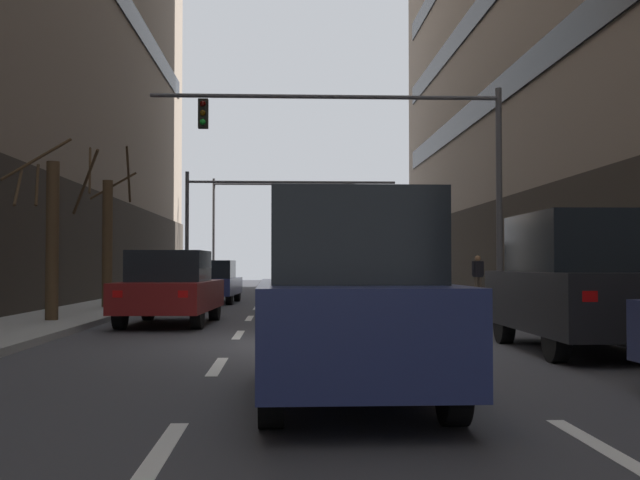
{
  "coord_description": "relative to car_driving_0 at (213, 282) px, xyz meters",
  "views": [
    {
      "loc": [
        -0.75,
        -14.18,
        1.4
      ],
      "look_at": [
        0.65,
        17.76,
        2.39
      ],
      "focal_mm": 45.1,
      "sensor_mm": 36.0,
      "label": 1
    }
  ],
  "objects": [
    {
      "name": "lane_stripe_l1_s5",
      "position": [
        1.72,
        -8.54,
        -0.77
      ],
      "size": [
        0.16,
        2.0,
        0.01
      ],
      "primitive_type": "cube",
      "color": "silver",
      "rests_on": "ground"
    },
    {
      "name": "lane_stripe_l1_s10",
      "position": [
        1.72,
        16.46,
        -0.77
      ],
      "size": [
        0.16,
        2.0,
        0.01
      ],
      "primitive_type": "cube",
      "color": "silver",
      "rests_on": "ground"
    },
    {
      "name": "lane_stripe_l2_s3",
      "position": [
        5.09,
        -18.54,
        -0.77
      ],
      "size": [
        0.16,
        2.0,
        0.01
      ],
      "primitive_type": "cube",
      "color": "silver",
      "rests_on": "ground"
    },
    {
      "name": "lane_stripe_l1_s7",
      "position": [
        1.72,
        1.46,
        -0.77
      ],
      "size": [
        0.16,
        2.0,
        0.01
      ],
      "primitive_type": "cube",
      "color": "silver",
      "rests_on": "ground"
    },
    {
      "name": "car_parked_1",
      "position": [
        7.4,
        -16.93,
        0.34
      ],
      "size": [
        1.98,
        4.64,
        2.24
      ],
      "color": "black",
      "rests_on": "ground"
    },
    {
      "name": "traffic_signal_0",
      "position": [
        5.7,
        -6.81,
        3.96
      ],
      "size": [
        10.13,
        0.35,
        6.4
      ],
      "color": "#4C4C51",
      "rests_on": "sidewalk_right"
    },
    {
      "name": "car_driving_0",
      "position": [
        0.0,
        0.0,
        0.0
      ],
      "size": [
        1.95,
        4.26,
        1.57
      ],
      "color": "black",
      "rests_on": "ground"
    },
    {
      "name": "lane_stripe_l2_s6",
      "position": [
        5.09,
        -3.54,
        -0.77
      ],
      "size": [
        0.16,
        2.0,
        0.01
      ],
      "primitive_type": "cube",
      "color": "silver",
      "rests_on": "ground"
    },
    {
      "name": "ground_plane",
      "position": [
        3.4,
        -15.54,
        -0.77
      ],
      "size": [
        120.0,
        120.0,
        0.0
      ],
      "primitive_type": "plane",
      "color": "#38383D"
    },
    {
      "name": "traffic_signal_1",
      "position": [
        1.68,
        8.89,
        3.53
      ],
      "size": [
        10.11,
        0.35,
        5.74
      ],
      "color": "#4C4C51",
      "rests_on": "sidewalk_left"
    },
    {
      "name": "lane_stripe_l2_s7",
      "position": [
        5.09,
        1.46,
        -0.77
      ],
      "size": [
        0.16,
        2.0,
        0.01
      ],
      "primitive_type": "cube",
      "color": "silver",
      "rests_on": "ground"
    },
    {
      "name": "lane_stripe_l1_s9",
      "position": [
        1.72,
        11.46,
        -0.77
      ],
      "size": [
        0.16,
        2.0,
        0.01
      ],
      "primitive_type": "cube",
      "color": "silver",
      "rests_on": "ground"
    },
    {
      "name": "traffic_signal_2",
      "position": [
        1.12,
        23.35,
        4.42
      ],
      "size": [
        9.39,
        0.34,
        6.96
      ],
      "color": "#4C4C51",
      "rests_on": "sidewalk_left"
    },
    {
      "name": "lane_stripe_l1_s2",
      "position": [
        1.72,
        -23.54,
        -0.77
      ],
      "size": [
        0.16,
        2.0,
        0.01
      ],
      "primitive_type": "cube",
      "color": "silver",
      "rests_on": "ground"
    },
    {
      "name": "lane_stripe_l2_s9",
      "position": [
        5.09,
        11.46,
        -0.77
      ],
      "size": [
        0.16,
        2.0,
        0.01
      ],
      "primitive_type": "cube",
      "color": "silver",
      "rests_on": "ground"
    },
    {
      "name": "lane_stripe_l1_s4",
      "position": [
        1.72,
        -13.54,
        -0.77
      ],
      "size": [
        0.16,
        2.0,
        0.01
      ],
      "primitive_type": "cube",
      "color": "silver",
      "rests_on": "ground"
    },
    {
      "name": "street_tree_0",
      "position": [
        -2.72,
        -10.99,
        1.34
      ],
      "size": [
        2.36,
        2.17,
        4.39
      ],
      "color": "#4C3823",
      "rests_on": "sidewalk_left"
    },
    {
      "name": "lane_stripe_l1_s6",
      "position": [
        1.72,
        -3.54,
        -0.77
      ],
      "size": [
        0.16,
        2.0,
        0.01
      ],
      "primitive_type": "cube",
      "color": "silver",
      "rests_on": "ground"
    },
    {
      "name": "street_tree_1",
      "position": [
        -2.7,
        -5.27,
        1.42
      ],
      "size": [
        1.46,
        1.42,
        4.88
      ],
      "color": "#4C3823",
      "rests_on": "sidewalk_left"
    },
    {
      "name": "lane_stripe_l2_s4",
      "position": [
        5.09,
        -13.54,
        -0.77
      ],
      "size": [
        0.16,
        2.0,
        0.01
      ],
      "primitive_type": "cube",
      "color": "silver",
      "rests_on": "ground"
    },
    {
      "name": "car_driving_3",
      "position": [
        3.47,
        0.66,
        0.33
      ],
      "size": [
        2.04,
        4.61,
        2.21
      ],
      "color": "black",
      "rests_on": "ground"
    },
    {
      "name": "lane_stripe_l1_s3",
      "position": [
        1.72,
        -18.54,
        -0.77
      ],
      "size": [
        0.16,
        2.0,
        0.01
      ],
      "primitive_type": "cube",
      "color": "silver",
      "rests_on": "ground"
    },
    {
      "name": "lane_stripe_l1_s8",
      "position": [
        1.72,
        6.46,
        -0.77
      ],
      "size": [
        0.16,
        2.0,
        0.01
      ],
      "primitive_type": "cube",
      "color": "silver",
      "rests_on": "ground"
    },
    {
      "name": "lane_stripe_l2_s5",
      "position": [
        5.09,
        -8.54,
        -0.77
      ],
      "size": [
        0.16,
        2.0,
        0.01
      ],
      "primitive_type": "cube",
      "color": "silver",
      "rests_on": "ground"
    },
    {
      "name": "pedestrian_0",
      "position": [
        9.72,
        -0.58,
        0.3
      ],
      "size": [
        0.49,
        0.32,
        1.61
      ],
      "color": "brown",
      "rests_on": "sidewalk_right"
    },
    {
      "name": "lane_stripe_l2_s2",
      "position": [
        5.09,
        -23.54,
        -0.77
      ],
      "size": [
        0.16,
        2.0,
        0.01
      ],
      "primitive_type": "cube",
      "color": "silver",
      "rests_on": "ground"
    },
    {
      "name": "car_driving_1",
      "position": [
        3.31,
        -21.42,
        0.28
      ],
      "size": [
        1.89,
        4.4,
        2.11
      ],
      "color": "black",
      "rests_on": "ground"
    },
    {
      "name": "car_driving_2",
      "position": [
        -0.03,
        -10.74,
        0.08
      ],
      "size": [
        2.14,
        4.7,
        1.73
      ],
      "color": "black",
      "rests_on": "ground"
    },
    {
      "name": "lane_stripe_l2_s8",
      "position": [
        5.09,
        6.46,
        -0.77
      ],
      "size": [
        0.16,
        2.0,
        0.01
      ],
      "primitive_type": "cube",
      "color": "silver",
      "rests_on": "ground"
    },
    {
      "name": "lane_stripe_l2_s10",
      "position": [
        5.09,
        16.46,
        -0.77
      ],
      "size": [
        0.16,
        2.0,
        0.01
      ],
      "primitive_type": "cube",
      "color": "silver",
      "rests_on": "ground"
    }
  ]
}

